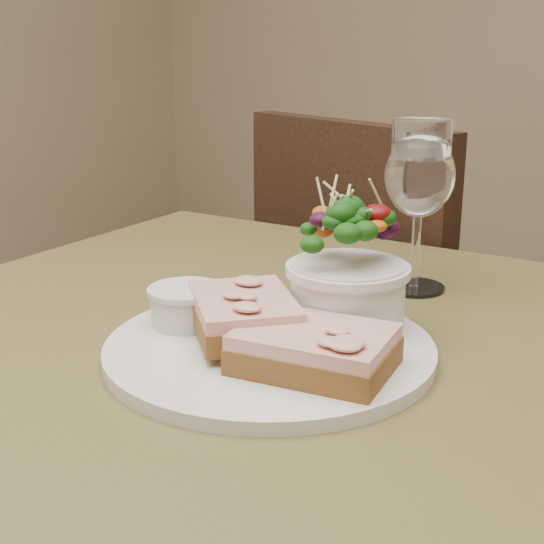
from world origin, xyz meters
The scene contains 9 objects.
cafe_table centered at (0.00, 0.00, 0.65)m, with size 0.80×0.80×0.75m.
chair_far centered at (-0.10, 0.66, 0.29)m, with size 0.54×0.54×0.90m.
dinner_plate centered at (0.04, -0.03, 0.76)m, with size 0.29×0.29×0.01m, color white.
sandwich_front centered at (0.10, -0.06, 0.78)m, with size 0.13×0.10×0.03m.
sandwich_back centered at (0.01, -0.04, 0.79)m, with size 0.14×0.14×0.03m.
ramekin centered at (-0.05, -0.03, 0.78)m, with size 0.07×0.07×0.04m.
salad_bowl centered at (0.08, 0.04, 0.82)m, with size 0.11×0.11×0.13m.
garnish centered at (-0.03, 0.05, 0.77)m, with size 0.05×0.04×0.02m.
wine_glass centered at (0.08, 0.21, 0.87)m, with size 0.08×0.08×0.18m.
Camera 1 is at (0.37, -0.56, 1.02)m, focal length 50.00 mm.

